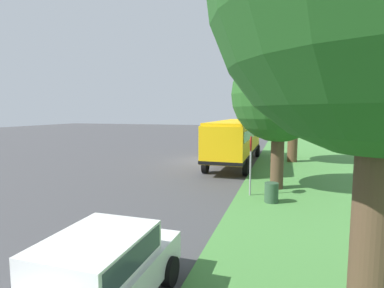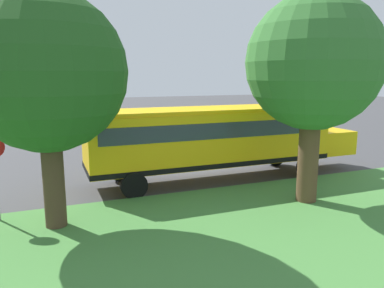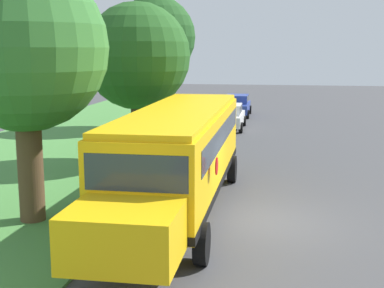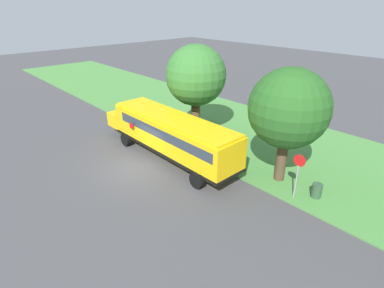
{
  "view_description": "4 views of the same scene",
  "coord_description": "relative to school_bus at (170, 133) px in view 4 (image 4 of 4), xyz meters",
  "views": [
    {
      "loc": [
        -6.02,
        22.19,
        3.81
      ],
      "look_at": [
        -0.12,
        3.26,
        1.66
      ],
      "focal_mm": 28.0,
      "sensor_mm": 36.0,
      "label": 1
    },
    {
      "loc": [
        -17.07,
        7.38,
        4.53
      ],
      "look_at": [
        -2.01,
        1.4,
        1.54
      ],
      "focal_mm": 35.0,
      "sensor_mm": 36.0,
      "label": 2
    },
    {
      "loc": [
        0.32,
        -15.03,
        4.93
      ],
      "look_at": [
        -2.44,
        1.8,
        1.88
      ],
      "focal_mm": 50.0,
      "sensor_mm": 36.0,
      "label": 3
    },
    {
      "loc": [
        8.95,
        15.26,
        9.9
      ],
      "look_at": [
        -2.43,
        2.88,
        1.97
      ],
      "focal_mm": 28.0,
      "sensor_mm": 36.0,
      "label": 4
    }
  ],
  "objects": [
    {
      "name": "stop_sign",
      "position": [
        -1.99,
        8.41,
        -0.19
      ],
      "size": [
        0.08,
        0.68,
        2.74
      ],
      "color": "gray",
      "rests_on": "ground"
    },
    {
      "name": "grass_verge",
      "position": [
        -7.39,
        -0.48,
        -1.88
      ],
      "size": [
        12.0,
        80.0,
        0.08
      ],
      "primitive_type": "cube",
      "color": "#47843D",
      "rests_on": "ground"
    },
    {
      "name": "trash_bin",
      "position": [
        -2.95,
        9.22,
        -1.47
      ],
      "size": [
        0.56,
        0.56,
        0.9
      ],
      "primitive_type": "cylinder",
      "color": "#2D4C33",
      "rests_on": "ground"
    },
    {
      "name": "ground_plane",
      "position": [
        2.61,
        -0.48,
        -1.92
      ],
      "size": [
        120.0,
        120.0,
        0.0
      ],
      "primitive_type": "plane",
      "color": "#424244"
    },
    {
      "name": "school_bus",
      "position": [
        0.0,
        0.0,
        0.0
      ],
      "size": [
        2.85,
        12.42,
        3.16
      ],
      "color": "yellow",
      "rests_on": "ground"
    },
    {
      "name": "oak_tree_roadside_mid",
      "position": [
        -3.17,
        6.83,
        2.77
      ],
      "size": [
        4.54,
        4.54,
        6.9
      ],
      "color": "#4C3826",
      "rests_on": "ground"
    },
    {
      "name": "oak_tree_beside_bus",
      "position": [
        -4.13,
        -1.76,
        2.99
      ],
      "size": [
        4.6,
        4.6,
        7.26
      ],
      "color": "brown",
      "rests_on": "ground"
    }
  ]
}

